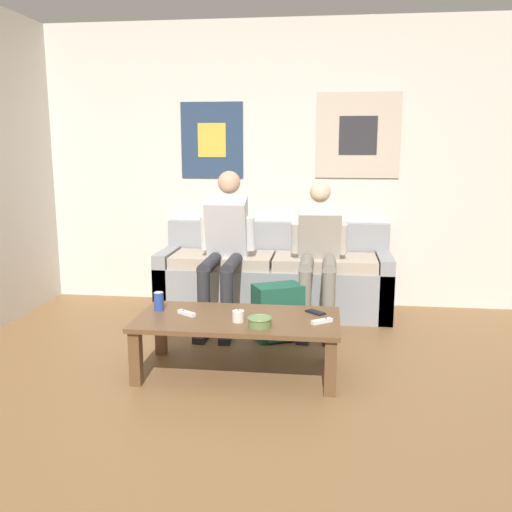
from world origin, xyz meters
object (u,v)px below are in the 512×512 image
pillar_candle (238,316)px  cell_phone (315,312)px  backpack (278,313)px  drink_can_blue (159,301)px  person_seated_teen (319,248)px  game_controller_near_right (322,321)px  coffee_table (238,325)px  person_seated_adult (225,242)px  game_controller_near_left (186,313)px  ceramic_bowl (260,321)px  couch (274,280)px

pillar_candle → cell_phone: (0.47, 0.25, -0.03)m
backpack → drink_can_blue: size_ratio=3.41×
cell_phone → person_seated_teen: bearing=90.2°
game_controller_near_right → coffee_table: bearing=174.5°
backpack → person_seated_adult: bearing=140.6°
person_seated_adult → person_seated_teen: (0.77, 0.02, -0.04)m
game_controller_near_left → game_controller_near_right: size_ratio=1.01×
person_seated_teen → pillar_candle: size_ratio=13.95×
ceramic_bowl → person_seated_adult: bearing=109.4°
coffee_table → drink_can_blue: 0.57m
person_seated_adult → ceramic_bowl: (0.44, -1.26, -0.27)m
person_seated_adult → cell_phone: person_seated_adult is taller
coffee_table → pillar_candle: pillar_candle is taller
person_seated_adult → game_controller_near_right: 1.43m
backpack → coffee_table: bearing=-106.1°
couch → person_seated_teen: size_ratio=1.74×
pillar_candle → game_controller_near_left: (-0.36, 0.10, -0.02)m
game_controller_near_right → cell_phone: bearing=102.0°
pillar_candle → cell_phone: 0.54m
coffee_table → person_seated_teen: (0.49, 1.11, 0.32)m
couch → drink_can_blue: bearing=-115.8°
person_seated_adult → ceramic_bowl: bearing=-70.6°
drink_can_blue → cell_phone: drink_can_blue is taller
backpack → cell_phone: bearing=-61.3°
coffee_table → pillar_candle: 0.13m
pillar_candle → cell_phone: bearing=27.7°
drink_can_blue → game_controller_near_left: 0.23m
person_seated_teen → drink_can_blue: bearing=-135.7°
game_controller_near_left → ceramic_bowl: bearing=-19.8°
couch → cell_phone: couch is taller
person_seated_adult → game_controller_near_right: bearing=-54.3°
coffee_table → game_controller_near_left: game_controller_near_left is taller
couch → pillar_candle: couch is taller
person_seated_teen → backpack: person_seated_teen is taller
person_seated_adult → drink_can_blue: (-0.27, -1.00, -0.24)m
couch → coffee_table: couch is taller
pillar_candle → person_seated_adult: bearing=104.2°
person_seated_teen → ceramic_bowl: (-0.33, -1.28, -0.23)m
game_controller_near_right → person_seated_teen: bearing=92.4°
pillar_candle → drink_can_blue: 0.60m
person_seated_teen → coffee_table: bearing=-113.9°
drink_can_blue → game_controller_near_right: bearing=-7.6°
couch → ceramic_bowl: couch is taller
pillar_candle → game_controller_near_right: pillar_candle is taller
couch → backpack: (0.10, -0.74, -0.09)m
game_controller_near_left → cell_phone: game_controller_near_left is taller
pillar_candle → person_seated_teen: bearing=68.5°
game_controller_near_left → cell_phone: (0.83, 0.15, -0.01)m
person_seated_teen → backpack: 0.67m
drink_can_blue → game_controller_near_left: drink_can_blue is taller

